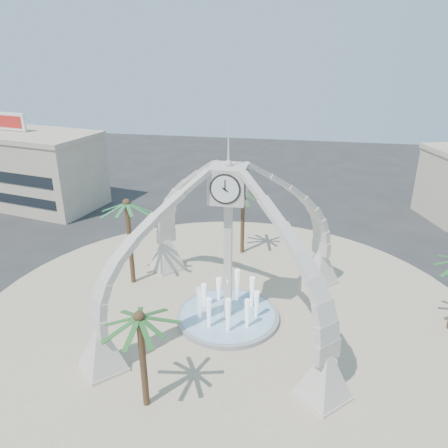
% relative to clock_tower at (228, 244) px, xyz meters
% --- Properties ---
extents(ground, '(140.00, 140.00, 0.00)m').
position_rel_clock_tower_xyz_m(ground, '(0.00, 0.00, -6.49)').
color(ground, '#282828').
rests_on(ground, ground).
extents(plaza, '(40.00, 40.00, 0.06)m').
position_rel_clock_tower_xyz_m(plaza, '(0.00, 0.00, -6.46)').
color(plaza, tan).
rests_on(plaza, ground).
extents(clock_tower, '(17.94, 17.94, 16.30)m').
position_rel_clock_tower_xyz_m(clock_tower, '(0.00, 0.00, 0.00)').
color(clock_tower, beige).
rests_on(clock_tower, ground).
extents(fountain, '(8.00, 8.00, 3.62)m').
position_rel_clock_tower_xyz_m(fountain, '(0.00, 0.00, -6.20)').
color(fountain, '#9C9C9F').
rests_on(fountain, ground).
extents(building_nw, '(23.75, 13.73, 11.90)m').
position_rel_clock_tower_xyz_m(building_nw, '(-32.00, 22.00, -1.66)').
color(building_nw, '#BDB094').
rests_on(building_nw, ground).
extents(palm_west, '(5.56, 5.56, 8.43)m').
position_rel_clock_tower_xyz_m(palm_west, '(-9.35, 4.02, 0.98)').
color(palm_west, brown).
rests_on(palm_west, ground).
extents(palm_north, '(4.52, 4.52, 7.48)m').
position_rel_clock_tower_xyz_m(palm_north, '(-0.57, 11.78, 0.09)').
color(palm_north, brown).
rests_on(palm_north, ground).
extents(palm_south, '(5.41, 5.41, 6.99)m').
position_rel_clock_tower_xyz_m(palm_south, '(-3.26, -9.53, -0.37)').
color(palm_south, brown).
rests_on(palm_south, ground).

